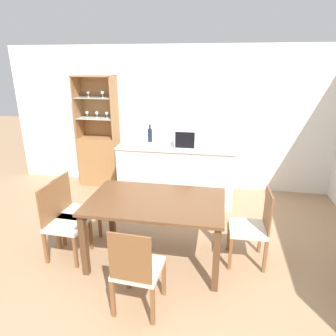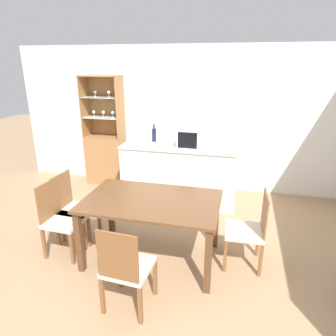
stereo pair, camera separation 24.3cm
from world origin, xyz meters
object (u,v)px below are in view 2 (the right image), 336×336
display_cabinet (106,152)px  dining_table (152,208)px  dining_chair_side_left_near (61,219)px  wine_bottle (154,135)px  microwave (194,138)px  dining_chair_head_near (126,268)px  dining_chair_side_right_far (249,230)px  dining_chair_side_left_far (74,208)px

display_cabinet → dining_table: size_ratio=1.31×
dining_table → dining_chair_side_left_near: (-1.11, -0.14, -0.22)m
display_cabinet → dining_table: (1.58, -2.16, 0.07)m
display_cabinet → wine_bottle: bearing=-16.7°
dining_table → microwave: (0.21, 1.67, 0.44)m
display_cabinet → dining_chair_head_near: 3.37m
dining_table → dining_chair_head_near: size_ratio=1.69×
display_cabinet → dining_chair_side_right_far: bearing=-36.9°
display_cabinet → wine_bottle: display_cabinet is taller
dining_chair_side_left_far → wine_bottle: 1.91m
dining_table → dining_chair_side_left_far: 1.14m
dining_chair_side_left_far → display_cabinet: bearing=-164.2°
dining_table → dining_chair_side_right_far: size_ratio=1.69×
dining_chair_side_left_near → microwave: 2.33m
dining_chair_side_right_far → wine_bottle: (-1.61, 1.70, 0.63)m
dining_chair_head_near → microwave: (0.21, 2.48, 0.66)m
dining_table → dining_chair_side_left_far: dining_chair_side_left_far is taller
dining_chair_head_near → wine_bottle: 2.78m
dining_chair_head_near → wine_bottle: wine_bottle is taller
display_cabinet → microwave: display_cabinet is taller
microwave → wine_bottle: wine_bottle is taller
display_cabinet → dining_chair_side_left_near: size_ratio=2.21×
dining_chair_side_right_far → dining_chair_head_near: 1.47m
dining_chair_side_right_far → dining_table: bearing=95.5°
display_cabinet → dining_chair_side_left_near: bearing=-78.4°
display_cabinet → dining_table: 2.68m
dining_chair_side_left_near → dining_table: bearing=99.9°
display_cabinet → dining_chair_side_right_far: size_ratio=2.21×
dining_chair_side_right_far → dining_chair_head_near: bearing=128.9°
display_cabinet → wine_bottle: 1.22m
dining_table → wine_bottle: size_ratio=5.24×
dining_chair_head_near → microwave: bearing=89.0°
wine_bottle → dining_chair_side_right_far: bearing=-46.5°
dining_chair_side_left_near → wine_bottle: bearing=165.7°
dining_chair_side_left_far → dining_chair_head_near: size_ratio=1.00×
dining_chair_side_left_near → microwave: (1.31, 1.81, 0.66)m
dining_chair_side_left_near → dining_chair_side_left_far: 0.29m
dining_chair_side_right_far → wine_bottle: wine_bottle is taller
dining_table → dining_chair_head_near: dining_chair_head_near is taller
wine_bottle → dining_table: bearing=-74.7°
microwave → dining_chair_head_near: bearing=-94.8°
display_cabinet → dining_chair_side_left_far: size_ratio=2.21×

